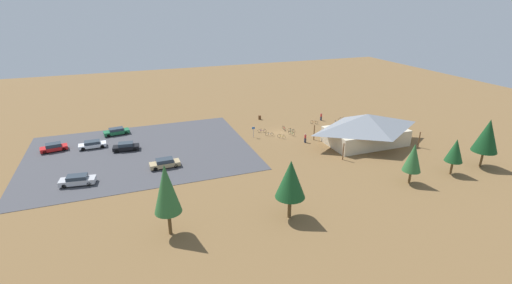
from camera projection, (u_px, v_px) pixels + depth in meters
The scene contains 30 objects.
ground at pixel (280, 133), 71.93m from camera, with size 160.00×160.00×0.00m, color brown.
parking_lot_asphalt at pixel (141, 152), 63.00m from camera, with size 37.06×28.39×0.05m, color #424247.
bike_pavilion at pixel (366, 128), 65.81m from camera, with size 15.94×10.07×5.59m.
trash_bin at pixel (260, 117), 80.10m from camera, with size 0.60×0.60×0.90m, color brown.
lot_sign at pixel (253, 130), 69.26m from camera, with size 0.56×0.08×2.20m.
pine_far_east at pixel (413, 158), 51.00m from camera, with size 2.55×2.55×6.07m.
pine_west at pixel (166, 189), 39.09m from camera, with size 2.99×2.99×8.56m.
pine_east at pixel (455, 151), 53.77m from camera, with size 2.55×2.55×5.63m.
pine_midwest at pixel (487, 136), 55.77m from camera, with size 3.71×3.71×7.79m.
pine_mideast at pixel (291, 179), 42.45m from camera, with size 3.58×3.58×7.48m.
bicycle_white_trailside at pixel (335, 122), 77.34m from camera, with size 0.92×1.54×0.74m.
bicycle_green_lone_west at pixel (345, 125), 75.70m from camera, with size 1.09×1.27×0.78m.
bicycle_black_yard_left at pixel (336, 126), 74.99m from camera, with size 0.73×1.70×0.92m.
bicycle_silver_edge_north at pixel (270, 134), 70.42m from camera, with size 1.53×0.74×0.73m.
bicycle_purple_yard_right at pixel (262, 131), 72.28m from camera, with size 1.62×0.72×0.78m.
bicycle_blue_back_row at pixel (330, 129), 73.36m from camera, with size 1.18×1.36×0.90m.
bicycle_teal_near_porch at pixel (291, 130), 72.45m from camera, with size 0.92×1.45×0.75m.
bicycle_yellow_near_sign at pixel (281, 137), 69.11m from camera, with size 0.96×1.61×0.88m.
bicycle_red_lone_east at pixel (284, 128), 73.50m from camera, with size 0.48×1.78×0.81m.
bicycle_orange_yard_front at pixel (314, 122), 77.20m from camera, with size 1.35×1.14×0.81m.
bicycle_white_mid_cluster at pixel (341, 119), 79.23m from camera, with size 1.76×0.48×0.80m.
bicycle_green_by_bin at pixel (291, 133), 70.79m from camera, with size 0.60×1.79×0.93m.
car_black_end_stall at pixel (126, 147), 63.50m from camera, with size 4.51×2.28×1.41m.
car_white_mid_lot at pixel (92, 144), 64.56m from camera, with size 4.62×2.06×1.27m.
car_red_front_row at pixel (54, 147), 63.20m from camera, with size 4.51×2.49×1.39m.
car_green_aisle_side at pixel (116, 131), 70.88m from camera, with size 4.89×2.47×1.33m.
car_tan_second_row at pixel (165, 163), 57.05m from camera, with size 4.66×1.92×1.43m.
car_silver_back_corner at pixel (77, 180), 51.71m from camera, with size 4.97×2.44×1.43m.
visitor_at_bikes at pixel (321, 116), 79.30m from camera, with size 0.37×0.36×1.71m.
visitor_crossing_yard at pixel (305, 138), 67.03m from camera, with size 0.36×0.36×1.72m.
Camera 1 is at (28.11, 61.69, 24.59)m, focal length 25.70 mm.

